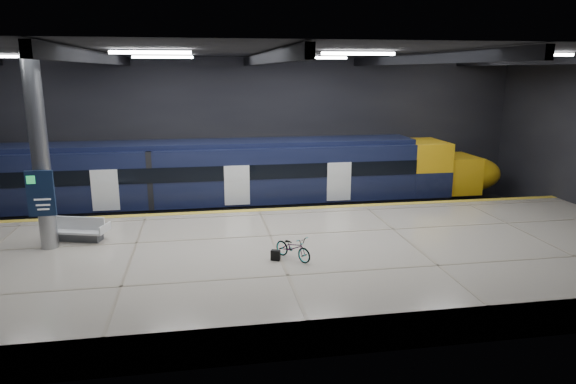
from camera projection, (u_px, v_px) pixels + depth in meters
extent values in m
plane|color=black|center=(267.00, 254.00, 21.01)|extent=(30.00, 30.00, 0.00)
cube|color=black|center=(247.00, 133.00, 27.76)|extent=(30.00, 0.10, 8.00)
cube|color=black|center=(309.00, 211.00, 12.42)|extent=(30.00, 0.10, 8.00)
cube|color=black|center=(265.00, 52.00, 19.16)|extent=(30.00, 16.00, 0.10)
cube|color=black|center=(98.00, 58.00, 18.23)|extent=(0.25, 16.00, 0.40)
cube|color=black|center=(265.00, 58.00, 19.22)|extent=(0.25, 16.00, 0.40)
cube|color=black|center=(416.00, 59.00, 20.21)|extent=(0.25, 16.00, 0.40)
cube|color=black|center=(553.00, 60.00, 21.19)|extent=(0.25, 16.00, 0.40)
cube|color=white|center=(151.00, 52.00, 16.62)|extent=(2.60, 0.18, 0.10)
cube|color=white|center=(358.00, 54.00, 17.77)|extent=(2.60, 0.18, 0.10)
cube|color=white|center=(541.00, 55.00, 18.92)|extent=(2.60, 0.18, 0.10)
cube|color=white|center=(163.00, 57.00, 22.37)|extent=(2.60, 0.18, 0.10)
cube|color=white|center=(319.00, 58.00, 23.52)|extent=(2.60, 0.18, 0.10)
cube|color=white|center=(461.00, 58.00, 24.67)|extent=(2.60, 0.18, 0.10)
cube|color=#BFB3A2|center=(276.00, 263.00, 18.49)|extent=(30.00, 11.00, 1.10)
cube|color=gold|center=(259.00, 210.00, 23.39)|extent=(30.00, 0.40, 0.01)
cube|color=gray|center=(255.00, 219.00, 25.58)|extent=(30.00, 0.08, 0.16)
cube|color=gray|center=(252.00, 212.00, 26.96)|extent=(30.00, 0.08, 0.16)
cube|color=black|center=(175.00, 210.00, 25.52)|extent=(24.00, 2.58, 0.80)
cube|color=black|center=(173.00, 175.00, 25.11)|extent=(24.00, 2.80, 2.75)
cube|color=black|center=(172.00, 145.00, 24.76)|extent=(24.00, 2.30, 0.24)
cube|color=black|center=(172.00, 175.00, 23.69)|extent=(24.00, 0.04, 0.70)
cube|color=white|center=(237.00, 185.00, 24.32)|extent=(1.20, 0.05, 1.90)
cube|color=#ECAD13|center=(423.00, 167.00, 27.25)|extent=(2.00, 2.80, 2.75)
ellipsoid|color=#ECAD13|center=(468.00, 174.00, 27.78)|extent=(3.60, 2.52, 1.90)
cube|color=black|center=(429.00, 163.00, 27.25)|extent=(1.60, 2.38, 0.80)
cube|color=#595B60|center=(80.00, 236.00, 19.22)|extent=(1.69, 0.96, 0.30)
cube|color=silver|center=(80.00, 230.00, 19.16)|extent=(2.18, 1.41, 0.08)
cube|color=silver|center=(79.00, 223.00, 19.10)|extent=(1.95, 0.67, 0.50)
cube|color=silver|center=(54.00, 226.00, 19.26)|extent=(0.31, 0.84, 0.30)
cube|color=silver|center=(105.00, 228.00, 19.01)|extent=(0.31, 0.84, 0.30)
imported|color=#99999E|center=(293.00, 248.00, 17.24)|extent=(1.36, 1.58, 0.82)
cube|color=black|center=(276.00, 255.00, 17.20)|extent=(0.35, 0.29, 0.35)
cylinder|color=#9EA0A5|center=(40.00, 153.00, 17.69)|extent=(0.60, 0.60, 6.90)
cube|color=#101F3C|center=(41.00, 193.00, 17.60)|extent=(0.90, 0.12, 1.60)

